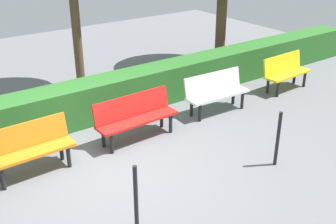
{
  "coord_description": "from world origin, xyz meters",
  "views": [
    {
      "loc": [
        2.82,
        5.47,
        3.87
      ],
      "look_at": [
        -1.37,
        -0.35,
        0.55
      ],
      "focal_mm": 44.59,
      "sensor_mm": 36.0,
      "label": 1
    }
  ],
  "objects": [
    {
      "name": "bench_red",
      "position": [
        -0.87,
        -0.71,
        0.48
      ],
      "size": [
        1.66,
        0.51,
        0.86
      ],
      "rotation": [
        0.0,
        0.0,
        0.03
      ],
      "color": "red",
      "rests_on": "ground_plane"
    },
    {
      "name": "bench_orange",
      "position": [
        1.18,
        -0.7,
        0.48
      ],
      "size": [
        1.42,
        0.49,
        0.86
      ],
      "rotation": [
        0.0,
        0.0,
        0.02
      ],
      "color": "orange",
      "rests_on": "ground_plane"
    },
    {
      "name": "ground_plane",
      "position": [
        0.0,
        0.0,
        0.0
      ],
      "size": [
        19.74,
        19.74,
        0.0
      ],
      "primitive_type": "plane",
      "color": "slate"
    },
    {
      "name": "hedge_row",
      "position": [
        -0.95,
        -1.97,
        0.42
      ],
      "size": [
        15.74,
        0.7,
        0.84
      ],
      "primitive_type": "cube",
      "color": "#2D6B28",
      "rests_on": "ground_plane"
    },
    {
      "name": "railing_post_mid",
      "position": [
        -2.31,
        1.53,
        0.5
      ],
      "size": [
        0.06,
        0.06,
        1.0
      ],
      "primitive_type": "cylinder",
      "color": "black",
      "rests_on": "ground_plane"
    },
    {
      "name": "bench_yellow",
      "position": [
        -5.23,
        -0.75,
        0.48
      ],
      "size": [
        1.38,
        0.52,
        0.86
      ],
      "rotation": [
        0.0,
        0.0,
        0.04
      ],
      "color": "yellow",
      "rests_on": "ground_plane"
    },
    {
      "name": "railing_post_far",
      "position": [
        0.51,
        1.53,
        0.5
      ],
      "size": [
        0.06,
        0.06,
        1.0
      ],
      "primitive_type": "cylinder",
      "color": "black",
      "rests_on": "ground_plane"
    },
    {
      "name": "bench_white",
      "position": [
        -2.95,
        -0.75,
        0.48
      ],
      "size": [
        1.51,
        0.53,
        0.86
      ],
      "rotation": [
        0.0,
        0.0,
        -0.04
      ],
      "color": "white",
      "rests_on": "ground_plane"
    }
  ]
}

